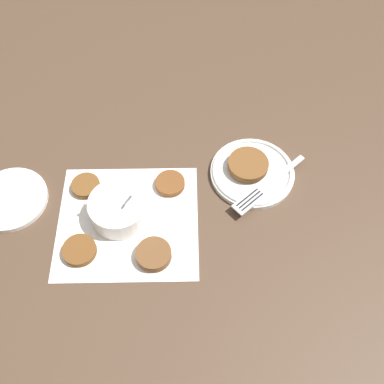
{
  "coord_description": "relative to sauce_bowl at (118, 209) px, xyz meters",
  "views": [
    {
      "loc": [
        -0.15,
        0.41,
        0.77
      ],
      "look_at": [
        -0.14,
        -0.07,
        0.02
      ],
      "focal_mm": 42.0,
      "sensor_mm": 36.0,
      "label": 1
    }
  ],
  "objects": [
    {
      "name": "fritter_3",
      "position": [
        0.06,
        0.08,
        -0.01
      ],
      "size": [
        0.06,
        0.06,
        0.01
      ],
      "color": "brown",
      "rests_on": "napkin"
    },
    {
      "name": "extra_saucer",
      "position": [
        0.22,
        -0.03,
        -0.02
      ],
      "size": [
        0.15,
        0.15,
        0.01
      ],
      "color": "white",
      "rests_on": "ground_plane"
    },
    {
      "name": "fritter_on_plate",
      "position": [
        -0.26,
        -0.11,
        -0.0
      ],
      "size": [
        0.08,
        0.08,
        0.01
      ],
      "color": "brown",
      "rests_on": "serving_plate"
    },
    {
      "name": "serving_plate",
      "position": [
        -0.27,
        -0.11,
        -0.02
      ],
      "size": [
        0.17,
        0.17,
        0.02
      ],
      "color": "white",
      "rests_on": "ground_plane"
    },
    {
      "name": "fritter_2",
      "position": [
        -0.07,
        0.09,
        -0.01
      ],
      "size": [
        0.07,
        0.07,
        0.02
      ],
      "color": "brown",
      "rests_on": "napkin"
    },
    {
      "name": "fritter_1",
      "position": [
        -0.1,
        -0.07,
        -0.02
      ],
      "size": [
        0.06,
        0.06,
        0.01
      ],
      "color": "brown",
      "rests_on": "napkin"
    },
    {
      "name": "napkin",
      "position": [
        -0.02,
        0.01,
        -0.02
      ],
      "size": [
        0.28,
        0.26,
        0.0
      ],
      "color": "white",
      "rests_on": "ground_plane"
    },
    {
      "name": "sauce_bowl",
      "position": [
        0.0,
        0.0,
        0.0
      ],
      "size": [
        0.12,
        0.11,
        0.09
      ],
      "color": "white",
      "rests_on": "napkin"
    },
    {
      "name": "fork",
      "position": [
        -0.28,
        -0.06,
        -0.01
      ],
      "size": [
        0.16,
        0.15,
        0.0
      ],
      "color": "silver",
      "rests_on": "serving_plate"
    },
    {
      "name": "fritter_0",
      "position": [
        0.07,
        -0.06,
        -0.01
      ],
      "size": [
        0.06,
        0.06,
        0.01
      ],
      "color": "brown",
      "rests_on": "napkin"
    },
    {
      "name": "ground_plane",
      "position": [
        -0.0,
        0.02,
        -0.03
      ],
      "size": [
        4.0,
        4.0,
        0.0
      ],
      "primitive_type": "plane",
      "color": "#4C3828"
    }
  ]
}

